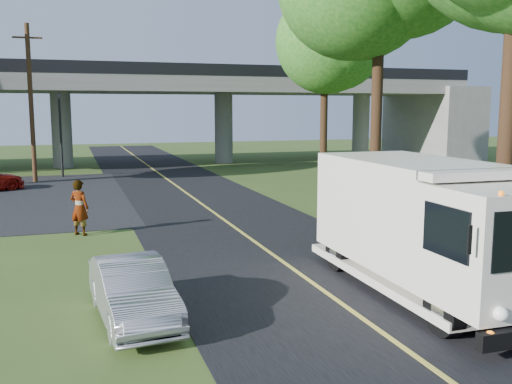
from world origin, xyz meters
name	(u,v)px	position (x,y,z in m)	size (l,w,h in m)	color
ground	(332,298)	(0.00, 0.00, 0.00)	(120.00, 120.00, 0.00)	#374D1B
road	(221,218)	(0.00, 10.00, 0.01)	(7.00, 90.00, 0.02)	black
lane_line	(221,217)	(0.00, 10.00, 0.03)	(0.12, 90.00, 0.01)	gold
overpass	(145,104)	(0.00, 32.00, 4.56)	(54.00, 10.00, 7.30)	slate
traffic_signal	(60,126)	(-6.00, 26.00, 3.20)	(0.18, 0.22, 5.20)	black
utility_pole	(31,102)	(-7.50, 24.00, 4.59)	(1.60, 0.26, 9.00)	#472D19
tree_right_far	(330,38)	(9.21, 19.84, 8.30)	(5.77, 5.67, 10.99)	#382314
step_van	(428,223)	(2.20, -0.41, 1.66)	(2.77, 7.32, 3.06)	silver
silver_sedan	(133,291)	(-4.43, 0.00, 0.61)	(1.30, 3.73, 1.23)	gray
pedestrian	(79,208)	(-5.29, 8.52, 0.95)	(0.69, 0.45, 1.90)	gray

